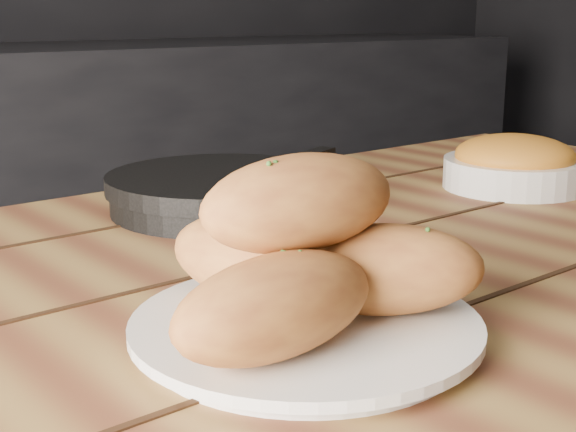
% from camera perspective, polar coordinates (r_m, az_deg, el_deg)
% --- Properties ---
extents(counter, '(2.80, 0.60, 0.90)m').
position_cam_1_polar(counter, '(2.16, -14.68, -0.34)').
color(counter, black).
rests_on(counter, ground).
extents(table, '(1.51, 0.95, 0.75)m').
position_cam_1_polar(table, '(0.78, 7.77, -10.21)').
color(table, olive).
rests_on(table, ground).
extents(plate, '(0.25, 0.25, 0.02)m').
position_cam_1_polar(plate, '(0.58, 1.27, -8.10)').
color(plate, white).
rests_on(plate, table).
extents(bread_rolls, '(0.26, 0.23, 0.12)m').
position_cam_1_polar(bread_rolls, '(0.56, 1.09, -3.05)').
color(bread_rolls, '#B87433').
rests_on(bread_rolls, plate).
extents(skillet, '(0.40, 0.28, 0.05)m').
position_cam_1_polar(skillet, '(0.96, -4.60, 1.81)').
color(skillet, black).
rests_on(skillet, table).
extents(bowl, '(0.19, 0.19, 0.07)m').
position_cam_1_polar(bowl, '(1.12, 15.78, 3.55)').
color(bowl, white).
rests_on(bowl, table).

